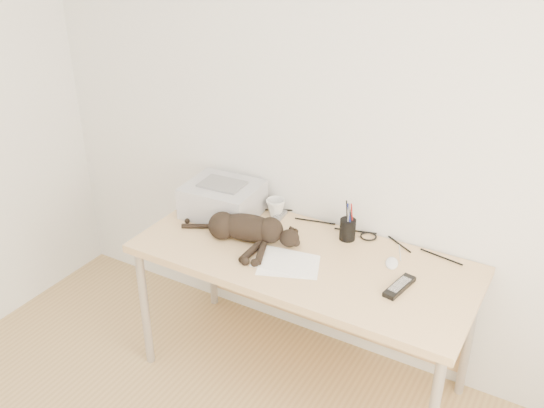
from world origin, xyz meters
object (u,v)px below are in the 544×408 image
Objects in this scene: desk at (311,271)px; printer at (223,199)px; cat at (244,229)px; pen_cup at (348,229)px; mug at (276,207)px; mouse at (392,261)px.

printer is at bearing 172.47° from desk.
desk is 4.09× the size of printer.
cat is at bearing -35.79° from printer.
printer is (-0.56, 0.07, 0.22)m from desk.
pen_cup is at bearing 17.44° from cat.
mug is (0.01, 0.29, -0.02)m from cat.
mouse is at bearing -1.18° from printer.
mug is at bearing 74.96° from cat.
cat is (0.24, -0.17, -0.02)m from printer.
pen_cup reaches higher than printer.
pen_cup reaches higher than cat.
mug is 0.99× the size of mouse.
pen_cup reaches higher than mug.
mug is 0.49× the size of pen_cup.
pen_cup is at bearing 54.02° from desk.
mug reaches higher than mouse.
desk is 16.15× the size of mug.
cat is 3.12× the size of pen_cup.
cat is at bearing 174.67° from mouse.
mug is (0.25, 0.12, -0.04)m from printer.
cat is at bearing -162.50° from desk.
mouse is at bearing -21.18° from pen_cup.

